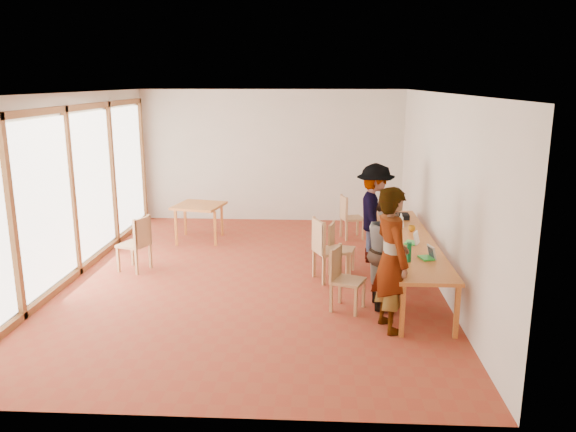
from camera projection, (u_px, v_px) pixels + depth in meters
name	position (u px, v px, depth m)	size (l,w,h in m)	color
ground	(252.00, 277.00, 9.33)	(8.00, 8.00, 0.00)	#983D24
wall_back	(272.00, 156.00, 12.86)	(6.00, 0.10, 3.00)	beige
wall_front	(199.00, 271.00, 5.10)	(6.00, 0.10, 3.00)	beige
wall_right	(440.00, 191.00, 8.82)	(0.10, 8.00, 3.00)	beige
window_wall	(70.00, 187.00, 9.14)	(0.10, 8.00, 3.00)	white
ceiling	(249.00, 92.00, 8.62)	(6.00, 8.00, 0.04)	white
communal_table	(407.00, 242.00, 8.87)	(0.80, 4.00, 0.75)	orange
side_table	(199.00, 208.00, 11.35)	(0.90, 0.90, 0.75)	orange
chair_near	(342.00, 272.00, 7.93)	(0.55, 0.55, 0.48)	tan
chair_mid	(325.00, 243.00, 9.05)	(0.63, 0.63, 0.55)	tan
chair_far	(337.00, 243.00, 9.46)	(0.48, 0.48, 0.46)	tan
chair_empty	(348.00, 213.00, 11.50)	(0.52, 0.52, 0.48)	tan
chair_spare	(138.00, 238.00, 9.52)	(0.57, 0.57, 0.51)	tan
person_near	(391.00, 260.00, 7.19)	(0.69, 0.46, 1.90)	gray
person_mid	(388.00, 251.00, 8.02)	(0.80, 0.62, 1.64)	gray
person_far	(375.00, 213.00, 9.98)	(1.15, 0.66, 1.77)	gray
laptop_near	(429.00, 255.00, 7.87)	(0.24, 0.26, 0.19)	#37D549
laptop_mid	(414.00, 240.00, 8.59)	(0.27, 0.28, 0.19)	#37D549
laptop_far	(399.00, 223.00, 9.63)	(0.25, 0.27, 0.21)	#37D549
yellow_mug	(412.00, 229.00, 9.30)	(0.12, 0.12, 0.09)	orange
green_bottle	(409.00, 252.00, 7.71)	(0.07, 0.07, 0.28)	#0F6431
clear_glass	(391.00, 217.00, 10.10)	(0.07, 0.07, 0.09)	silver
condiment_cup	(402.00, 218.00, 10.06)	(0.08, 0.08, 0.06)	white
pink_phone	(402.00, 266.00, 7.54)	(0.05, 0.10, 0.01)	#D9377A
black_pouch	(404.00, 216.00, 10.15)	(0.16, 0.26, 0.09)	black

